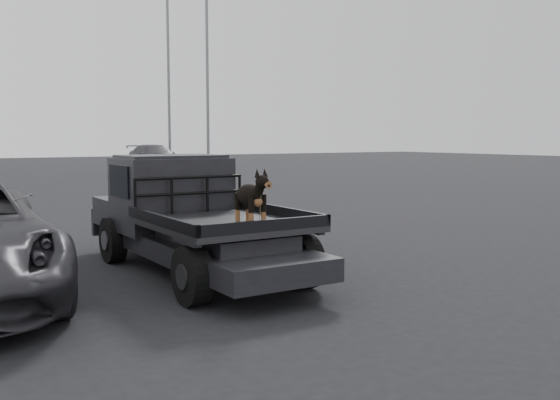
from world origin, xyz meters
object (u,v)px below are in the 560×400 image
dog (250,200)px  floodlight_far (168,42)px  distant_car_b (154,158)px  flatbed_ute (196,244)px  floodlight_mid (207,52)px

dog → floodlight_far: size_ratio=0.05×
dog → distant_car_b: (10.04, 29.74, -0.48)m
dog → distant_car_b: 31.40m
flatbed_ute → floodlight_mid: 30.29m
distant_car_b → floodlight_mid: size_ratio=0.42×
flatbed_ute → distant_car_b: 29.70m
dog → distant_car_b: dog is taller
distant_car_b → floodlight_mid: (2.96, -1.45, 6.45)m
floodlight_mid → floodlight_far: 4.20m
dog → floodlight_far: bearing=69.5°
flatbed_ute → floodlight_far: floodlight_far is taller
flatbed_ute → floodlight_far: bearing=68.4°
distant_car_b → floodlight_far: 8.14m
flatbed_ute → dog: size_ratio=7.30×
flatbed_ute → floodlight_far: (12.05, 30.49, 7.81)m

